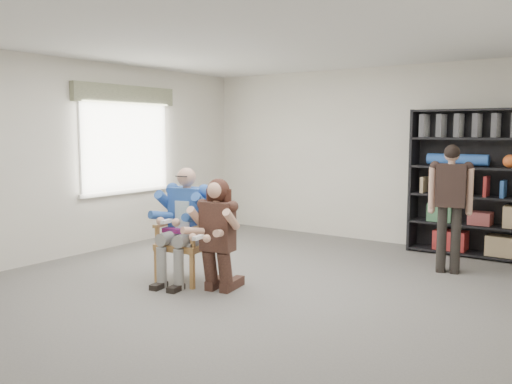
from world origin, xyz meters
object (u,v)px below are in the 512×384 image
Objects in this scene: bookshelf at (475,183)px; seated_man at (185,225)px; armchair at (185,238)px; kneeling_woman at (216,237)px; standing_man at (450,209)px.

seated_man is at bearing -126.24° from bookshelf.
armchair is 0.60m from kneeling_woman.
seated_man is 3.30m from standing_man.
standing_man reaches higher than seated_man.
armchair is 0.65× the size of standing_man.
seated_man is (0.00, 0.00, 0.16)m from armchair.
bookshelf is (2.46, 3.35, 0.52)m from armchair.
seated_man is 1.09× the size of kneeling_woman.
armchair is at bearing -126.24° from bookshelf.
seated_man is 0.85× the size of standing_man.
seated_man is 4.17m from bookshelf.
bookshelf reaches higher than seated_man.
standing_man is (-0.02, -1.14, -0.24)m from bookshelf.
standing_man is (2.44, 2.21, 0.12)m from seated_man.
standing_man is at bearing 32.39° from armchair.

